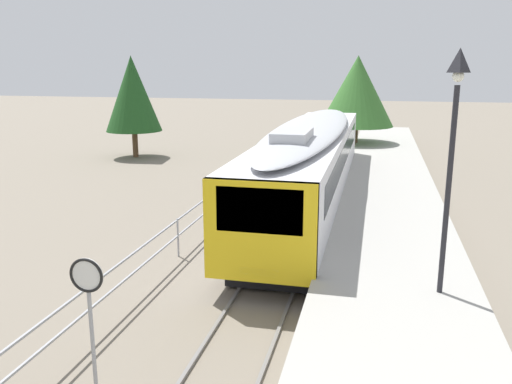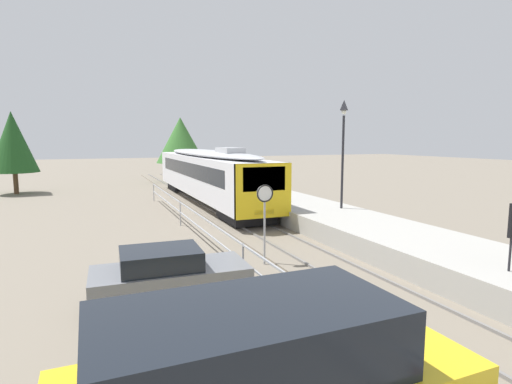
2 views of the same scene
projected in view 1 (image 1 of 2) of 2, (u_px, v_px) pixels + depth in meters
name	position (u px, v px, depth m)	size (l,w,h in m)	color
ground_plane	(198.00, 247.00, 17.60)	(160.00, 160.00, 0.00)	slate
track_rails	(286.00, 253.00, 16.94)	(3.20, 60.00, 0.14)	slate
commuter_train	(310.00, 159.00, 21.76)	(2.82, 19.50, 3.74)	silver
station_platform	(391.00, 248.00, 16.13)	(3.90, 60.00, 0.90)	#A8A59E
platform_lamp_mid_platform	(454.00, 128.00, 11.06)	(0.34, 0.34, 5.35)	#232328
speed_limit_sign	(88.00, 296.00, 8.82)	(0.61, 0.10, 2.81)	#9EA0A5
tree_behind_carpark	(133.00, 94.00, 34.11)	(3.63, 3.63, 6.57)	brown
tree_behind_station_far	(357.00, 91.00, 34.51)	(4.89, 4.89, 6.58)	brown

